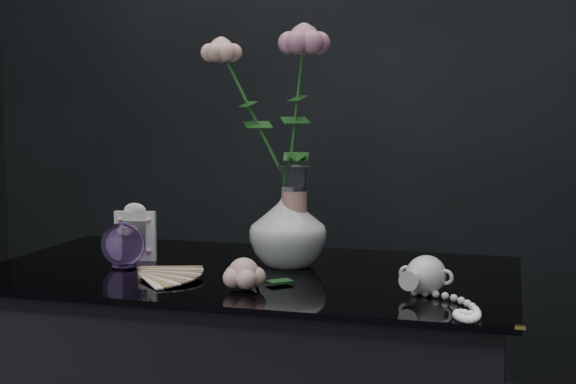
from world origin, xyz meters
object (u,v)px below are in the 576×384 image
(wine_glass, at_px, (294,216))
(picture_frame, at_px, (135,232))
(paperweight, at_px, (124,244))
(loose_rose, at_px, (244,274))
(pearl_jar, at_px, (426,273))
(vase, at_px, (288,226))

(wine_glass, bearing_deg, picture_frame, -175.04)
(paperweight, distance_m, loose_rose, 0.33)
(paperweight, bearing_deg, pearl_jar, -6.95)
(loose_rose, relative_size, pearl_jar, 0.68)
(wine_glass, height_order, pearl_jar, wine_glass)
(picture_frame, distance_m, loose_rose, 0.37)
(loose_rose, bearing_deg, picture_frame, 134.49)
(vase, distance_m, picture_frame, 0.33)
(vase, xyz_separation_m, paperweight, (-0.32, -0.09, -0.04))
(wine_glass, bearing_deg, paperweight, -164.76)
(pearl_jar, bearing_deg, paperweight, -176.49)
(pearl_jar, bearing_deg, wine_glass, 159.91)
(wine_glass, bearing_deg, vase, 169.87)
(paperweight, height_order, loose_rose, paperweight)
(pearl_jar, bearing_deg, vase, 160.77)
(loose_rose, bearing_deg, vase, 72.36)
(wine_glass, xyz_separation_m, pearl_jar, (0.28, -0.17, -0.07))
(loose_rose, bearing_deg, wine_glass, 68.65)
(wine_glass, relative_size, loose_rose, 1.21)
(wine_glass, xyz_separation_m, paperweight, (-0.34, -0.09, -0.06))
(vase, bearing_deg, pearl_jar, -29.69)
(vase, height_order, picture_frame, vase)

